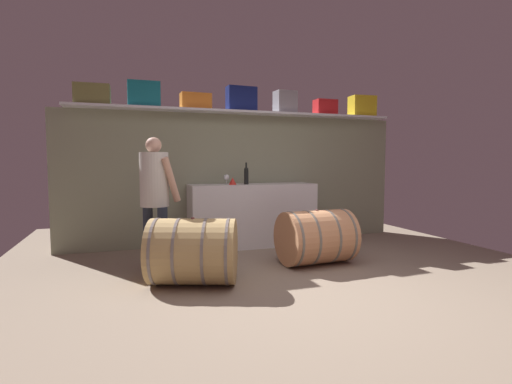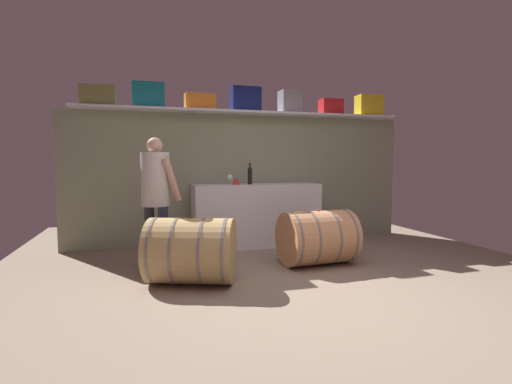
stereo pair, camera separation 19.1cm
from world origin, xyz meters
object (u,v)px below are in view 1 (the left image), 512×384
Objects in this scene: toolcase_orange at (196,101)px; toolcase_navy at (241,99)px; toolcase_olive at (92,95)px; wine_barrel_far at (193,251)px; wine_bottle_dark at (246,175)px; toolcase_red at (325,108)px; red_funnel at (233,181)px; winemaker_pouring at (155,189)px; toolcase_grey at (285,102)px; work_cabinet at (253,215)px; toolcase_yellow at (362,107)px; wine_glass at (226,178)px; wine_barrel_near at (316,237)px; toolcase_teal at (144,95)px.

toolcase_navy is at bearing -2.79° from toolcase_orange.
toolcase_olive is 2.01m from toolcase_navy.
wine_bottle_dark is at bearing 75.26° from wine_barrel_far.
toolcase_red is 1.10× the size of wine_bottle_dark.
winemaker_pouring is (-1.11, -0.79, -0.04)m from red_funnel.
toolcase_olive is at bearing 140.42° from wine_barrel_far.
toolcase_red is (3.39, 0.00, -0.01)m from toolcase_olive.
toolcase_navy is at bearing 177.29° from toolcase_grey.
red_funnel is (-0.21, -0.27, -1.18)m from toolcase_navy.
winemaker_pouring is (-1.33, -0.83, -0.12)m from wine_bottle_dark.
work_cabinet is (0.11, -0.18, -1.68)m from toolcase_navy.
toolcase_yellow is at bearing 1.09° from toolcase_olive.
wine_glass is 0.16× the size of wine_barrel_near.
wine_glass is at bearing -173.72° from toolcase_grey.
toolcase_yellow is 3.57× the size of red_funnel.
winemaker_pouring is (-1.44, -0.89, 0.47)m from work_cabinet.
wine_glass is (1.74, -0.15, -1.09)m from toolcase_olive.
wine_glass is (-1.65, -0.15, -1.08)m from toolcase_red.
toolcase_olive is 0.43× the size of wine_barrel_far.
toolcase_orange is at bearing 126.79° from wine_barrel_near.
work_cabinet is (2.12, -0.18, -1.64)m from toolcase_olive.
toolcase_yellow reaches higher than wine_barrel_near.
work_cabinet is 1.80× the size of wine_barrel_far.
winemaker_pouring reaches higher than work_cabinet.
wine_barrel_far is at bearing -124.66° from wine_bottle_dark.
wine_barrel_near is (0.41, -1.21, -0.13)m from work_cabinet.
toolcase_navy is 0.69m from toolcase_grey.
toolcase_red is 2.07m from work_cabinet.
toolcase_grey reaches higher than wine_barrel_far.
toolcase_grey is 2.58m from winemaker_pouring.
wine_bottle_dark is 2.16× the size of wine_glass.
toolcase_olive is 0.29× the size of winemaker_pouring.
toolcase_teal reaches higher than work_cabinet.
toolcase_yellow is 2.58m from wine_glass.
toolcase_grey reaches higher than toolcase_orange.
toolcase_grey is at bearing 18.66° from wine_bottle_dark.
toolcase_teal is at bearing 121.84° from wine_barrel_far.
wine_glass is at bearing 84.28° from wine_barrel_far.
work_cabinet is at bearing -15.55° from toolcase_orange.
wine_barrel_near is (0.73, -1.12, -0.63)m from red_funnel.
toolcase_orange is 1.70m from winemaker_pouring.
toolcase_navy is 2.34m from wine_barrel_near.
wine_bottle_dark is 1.45m from wine_barrel_near.
toolcase_navy is 1.26× the size of toolcase_red.
wine_barrel_far is (-0.34, -1.70, -1.74)m from toolcase_orange.
toolcase_navy is 2.05m from toolcase_yellow.
toolcase_olive is 4.06m from toolcase_yellow.
toolcase_navy is 1.39× the size of wine_bottle_dark.
toolcase_orange is 2.93× the size of wine_glass.
toolcase_navy is at bearing 96.54° from winemaker_pouring.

